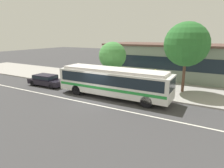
# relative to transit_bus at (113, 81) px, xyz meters

# --- Properties ---
(ground_plane) EXTENTS (120.00, 120.00, 0.00)m
(ground_plane) POSITION_rel_transit_bus_xyz_m (-1.12, -1.75, -1.61)
(ground_plane) COLOR #3C3C3D
(sidewalk_slab) EXTENTS (60.00, 8.00, 0.12)m
(sidewalk_slab) POSITION_rel_transit_bus_xyz_m (-1.12, 5.35, -1.55)
(sidewalk_slab) COLOR #9F9A94
(sidewalk_slab) RESTS_ON ground_plane
(lane_stripe_center) EXTENTS (56.00, 0.16, 0.01)m
(lane_stripe_center) POSITION_rel_transit_bus_xyz_m (-1.12, -2.55, -1.60)
(lane_stripe_center) COLOR silver
(lane_stripe_center) RESTS_ON ground_plane
(transit_bus) EXTENTS (10.87, 2.63, 2.76)m
(transit_bus) POSITION_rel_transit_bus_xyz_m (0.00, 0.00, 0.00)
(transit_bus) COLOR silver
(transit_bus) RESTS_ON ground_plane
(sedan_behind_bus) EXTENTS (4.49, 2.00, 1.29)m
(sedan_behind_bus) POSITION_rel_transit_bus_xyz_m (-8.86, -0.08, -0.88)
(sedan_behind_bus) COLOR black
(sedan_behind_bus) RESTS_ON ground_plane
(pedestrian_waiting_near_sign) EXTENTS (0.40, 0.40, 1.62)m
(pedestrian_waiting_near_sign) POSITION_rel_transit_bus_xyz_m (-1.75, 2.50, -0.54)
(pedestrian_waiting_near_sign) COLOR #2F3746
(pedestrian_waiting_near_sign) RESTS_ON sidewalk_slab
(bus_stop_sign) EXTENTS (0.08, 0.44, 2.53)m
(bus_stop_sign) POSITION_rel_transit_bus_xyz_m (3.31, 2.06, 0.13)
(bus_stop_sign) COLOR gray
(bus_stop_sign) RESTS_ON sidewalk_slab
(street_tree_near_stop) EXTENTS (3.05, 3.05, 4.92)m
(street_tree_near_stop) POSITION_rel_transit_bus_xyz_m (-2.07, 3.53, 1.90)
(street_tree_near_stop) COLOR brown
(street_tree_near_stop) RESTS_ON sidewalk_slab
(street_tree_mid_block) EXTENTS (4.29, 4.29, 6.90)m
(street_tree_mid_block) POSITION_rel_transit_bus_xyz_m (5.41, 4.80, 3.26)
(street_tree_mid_block) COLOR brown
(street_tree_mid_block) RESTS_ON sidewalk_slab
(station_building) EXTENTS (19.55, 8.31, 4.58)m
(station_building) POSITION_rel_transit_bus_xyz_m (3.30, 12.37, 0.69)
(station_building) COLOR gray
(station_building) RESTS_ON ground_plane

